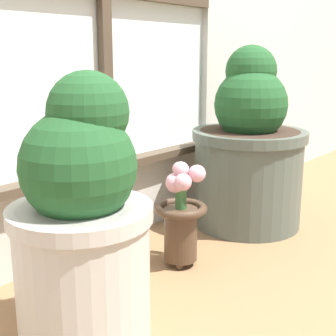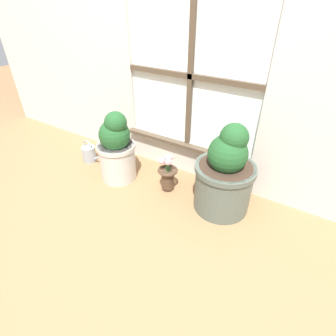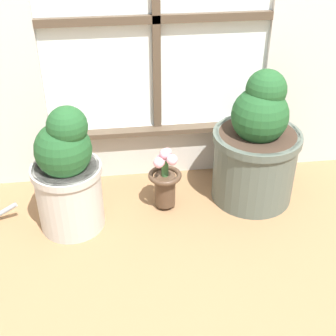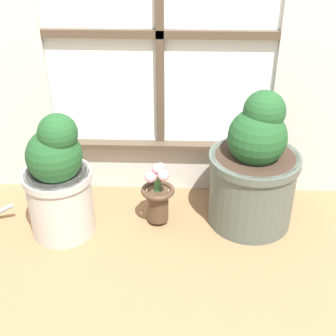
# 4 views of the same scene
# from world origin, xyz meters

# --- Properties ---
(ground_plane) EXTENTS (10.00, 10.00, 0.00)m
(ground_plane) POSITION_xyz_m (0.00, 0.00, 0.00)
(ground_plane) COLOR olive
(potted_plant_left) EXTENTS (0.29, 0.29, 0.56)m
(potted_plant_left) POSITION_xyz_m (-0.41, 0.22, 0.26)
(potted_plant_left) COLOR #B7B2A8
(potted_plant_left) RESTS_ON ground_plane
(potted_plant_right) EXTENTS (0.39, 0.39, 0.62)m
(potted_plant_right) POSITION_xyz_m (0.42, 0.33, 0.26)
(potted_plant_right) COLOR #4C564C
(potted_plant_right) RESTS_ON ground_plane
(flower_vase) EXTENTS (0.15, 0.15, 0.31)m
(flower_vase) POSITION_xyz_m (0.00, 0.29, 0.15)
(flower_vase) COLOR #473323
(flower_vase) RESTS_ON ground_plane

